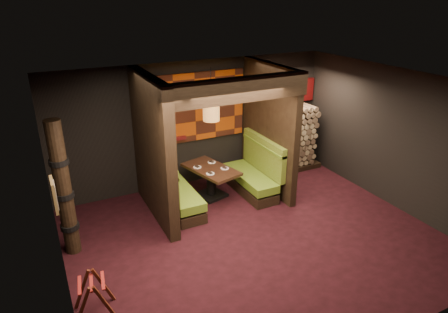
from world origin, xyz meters
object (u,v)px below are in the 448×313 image
(luggage_rack, at_px, (93,295))
(totem_column, at_px, (64,190))
(firewood_stack, at_px, (287,139))
(dining_table, at_px, (211,178))
(pendant_lamp, at_px, (211,110))
(booth_bench_left, at_px, (174,192))
(booth_bench_right, at_px, (254,175))

(luggage_rack, bearing_deg, totem_column, 92.72)
(totem_column, distance_m, firewood_stack, 5.49)
(dining_table, distance_m, luggage_rack, 3.82)
(pendant_lamp, bearing_deg, booth_bench_left, -170.43)
(booth_bench_left, height_order, luggage_rack, booth_bench_left)
(dining_table, bearing_deg, totem_column, -165.91)
(booth_bench_left, xyz_separation_m, pendant_lamp, (0.92, 0.16, 1.60))
(booth_bench_right, relative_size, luggage_rack, 2.45)
(booth_bench_left, height_order, pendant_lamp, pendant_lamp)
(booth_bench_left, bearing_deg, luggage_rack, -131.96)
(dining_table, distance_m, pendant_lamp, 1.55)
(booth_bench_right, height_order, pendant_lamp, pendant_lamp)
(booth_bench_left, bearing_deg, firewood_stack, 12.17)
(booth_bench_left, bearing_deg, totem_column, -165.25)
(luggage_rack, bearing_deg, pendant_lamp, 39.19)
(totem_column, bearing_deg, booth_bench_right, 7.86)
(firewood_stack, bearing_deg, luggage_rack, -150.83)
(luggage_rack, xyz_separation_m, totem_column, (-0.08, 1.68, 0.86))
(dining_table, bearing_deg, pendant_lamp, -90.00)
(totem_column, height_order, firewood_stack, totem_column)
(totem_column, bearing_deg, luggage_rack, -87.28)
(booth_bench_right, height_order, firewood_stack, firewood_stack)
(booth_bench_right, xyz_separation_m, totem_column, (-3.98, -0.55, 0.79))
(totem_column, bearing_deg, dining_table, 14.09)
(booth_bench_left, height_order, booth_bench_right, same)
(booth_bench_left, distance_m, luggage_rack, 3.00)
(booth_bench_right, bearing_deg, firewood_stack, 27.35)
(pendant_lamp, height_order, luggage_rack, pendant_lamp)
(booth_bench_left, xyz_separation_m, totem_column, (-2.09, -0.55, 0.79))
(totem_column, relative_size, firewood_stack, 1.39)
(totem_column, bearing_deg, pendant_lamp, 13.19)
(dining_table, bearing_deg, firewood_stack, 12.01)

